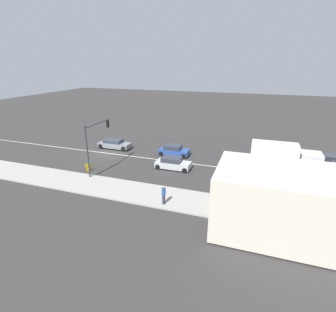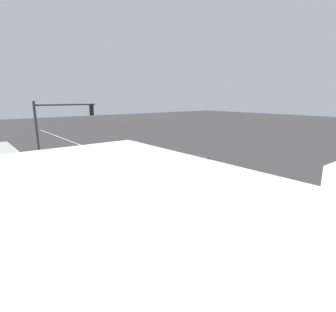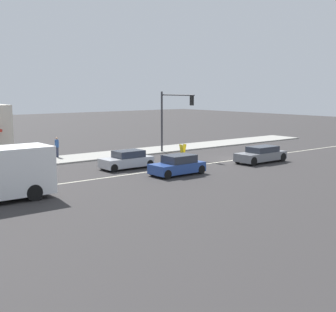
{
  "view_description": "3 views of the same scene",
  "coord_description": "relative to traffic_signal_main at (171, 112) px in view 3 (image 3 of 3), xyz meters",
  "views": [
    {
      "loc": [
        28.87,
        18.84,
        11.67
      ],
      "look_at": [
        1.84,
        9.36,
        1.34
      ],
      "focal_mm": 28.0,
      "sensor_mm": 36.0,
      "label": 1
    },
    {
      "loc": [
        11.9,
        23.03,
        5.97
      ],
      "look_at": [
        -1.28,
        6.61,
        1.24
      ],
      "focal_mm": 28.0,
      "sensor_mm": 36.0,
      "label": 2
    },
    {
      "loc": [
        -26.93,
        29.45,
        5.97
      ],
      "look_at": [
        -1.26,
        8.86,
        1.23
      ],
      "focal_mm": 50.0,
      "sensor_mm": 36.0,
      "label": 3
    }
  ],
  "objects": [
    {
      "name": "sedan_silver",
      "position": [
        -3.92,
        7.53,
        -3.25
      ],
      "size": [
        1.74,
        3.99,
        1.36
      ],
      "color": "#B7BABF",
      "rests_on": "ground"
    },
    {
      "name": "lane_marking_center",
      "position": [
        -6.12,
        -2.54,
        -3.9
      ],
      "size": [
        0.16,
        60.0,
        0.01
      ],
      "primitive_type": "cube",
      "color": "beige",
      "rests_on": "ground"
    },
    {
      "name": "traffic_signal_main",
      "position": [
        0.0,
        0.0,
        0.0
      ],
      "size": [
        4.59,
        0.34,
        5.6
      ],
      "color": "#333338",
      "rests_on": "sidewalk_right"
    },
    {
      "name": "suv_grey",
      "position": [
        -8.32,
        -2.67,
        -3.25
      ],
      "size": [
        1.81,
        4.57,
        1.31
      ],
      "color": "slate",
      "rests_on": "ground"
    },
    {
      "name": "ground_plane",
      "position": [
        -6.12,
        15.46,
        -3.9
      ],
      "size": [
        160.0,
        160.0,
        0.0
      ],
      "primitive_type": "plane",
      "color": "#333030"
    },
    {
      "name": "warning_aframe_sign",
      "position": [
        -0.13,
        -1.26,
        -3.47
      ],
      "size": [
        0.45,
        0.53,
        0.84
      ],
      "color": "yellow",
      "rests_on": "ground"
    },
    {
      "name": "coupe_blue",
      "position": [
        -8.32,
        6.22,
        -3.24
      ],
      "size": [
        1.81,
        3.88,
        1.39
      ],
      "color": "#284793",
      "rests_on": "ground"
    },
    {
      "name": "pedestrian",
      "position": [
        4.13,
        9.38,
        -2.87
      ],
      "size": [
        0.34,
        0.34,
        1.73
      ],
      "color": "#282D42",
      "rests_on": "sidewalk_right"
    }
  ]
}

